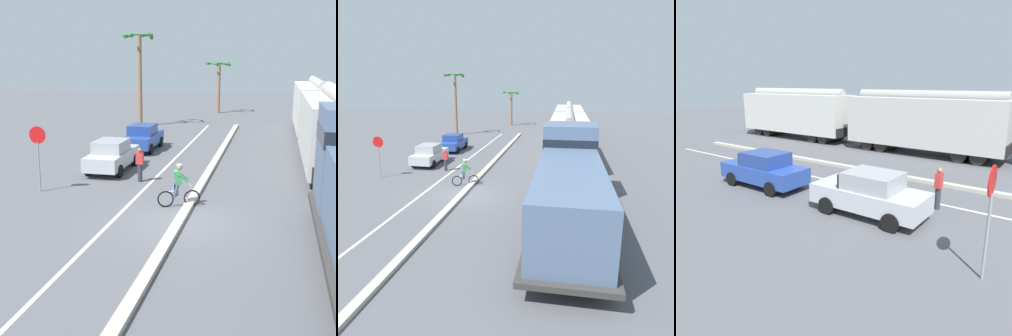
{
  "view_description": "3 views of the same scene",
  "coord_description": "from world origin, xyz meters",
  "views": [
    {
      "loc": [
        3.12,
        -15.56,
        5.8
      ],
      "look_at": [
        -1.12,
        2.95,
        1.23
      ],
      "focal_mm": 50.0,
      "sensor_mm": 36.0,
      "label": 1
    },
    {
      "loc": [
        5.8,
        -17.59,
        6.34
      ],
      "look_at": [
        2.49,
        0.44,
        1.61
      ],
      "focal_mm": 35.0,
      "sensor_mm": 36.0,
      "label": 2
    },
    {
      "loc": [
        -14.44,
        0.97,
        4.66
      ],
      "look_at": [
        -3.84,
        8.72,
        1.22
      ],
      "focal_mm": 35.0,
      "sensor_mm": 36.0,
      "label": 3
    }
  ],
  "objects": [
    {
      "name": "ground_plane",
      "position": [
        0.0,
        0.0,
        0.0
      ],
      "size": [
        120.0,
        120.0,
        0.0
      ],
      "primitive_type": "plane",
      "color": "#56565B"
    },
    {
      "name": "median_curb",
      "position": [
        0.0,
        6.0,
        0.08
      ],
      "size": [
        0.36,
        36.0,
        0.16
      ],
      "primitive_type": "cube",
      "color": "#B2AD9E",
      "rests_on": "ground"
    },
    {
      "name": "lane_stripe",
      "position": [
        -2.4,
        6.0,
        0.0
      ],
      "size": [
        0.14,
        36.0,
        0.01
      ],
      "primitive_type": "cube",
      "color": "silver",
      "rests_on": "ground"
    },
    {
      "name": "hopper_car_lead",
      "position": [
        6.05,
        9.37,
        2.08
      ],
      "size": [
        2.9,
        10.6,
        4.18
      ],
      "color": "beige",
      "rests_on": "ground"
    },
    {
      "name": "hopper_car_middle",
      "position": [
        6.05,
        20.97,
        2.08
      ],
      "size": [
        2.9,
        10.6,
        4.18
      ],
      "color": "beige",
      "rests_on": "ground"
    },
    {
      "name": "parked_car_silver",
      "position": [
        -4.96,
        6.76,
        0.82
      ],
      "size": [
        1.85,
        4.21,
        1.62
      ],
      "color": "#B7BABF",
      "rests_on": "ground"
    },
    {
      "name": "parked_car_blue",
      "position": [
        -4.91,
        12.45,
        0.82
      ],
      "size": [
        1.85,
        4.21,
        1.62
      ],
      "color": "#28479E",
      "rests_on": "ground"
    },
    {
      "name": "cyclist",
      "position": [
        -0.42,
        1.69,
        0.82
      ],
      "size": [
        1.62,
        0.72,
        1.71
      ],
      "color": "black",
      "rests_on": "ground"
    },
    {
      "name": "stop_sign",
      "position": [
        -6.74,
        2.43,
        2.02
      ],
      "size": [
        0.76,
        0.08,
        2.88
      ],
      "color": "gray",
      "rests_on": "ground"
    },
    {
      "name": "palm_tree_near",
      "position": [
        -7.9,
        22.21,
        5.53
      ],
      "size": [
        2.69,
        2.71,
        7.78
      ],
      "color": "#846647",
      "rests_on": "ground"
    },
    {
      "name": "palm_tree_far",
      "position": [
        -2.64,
        33.09,
        4.0
      ],
      "size": [
        2.68,
        2.76,
        5.34
      ],
      "color": "#846647",
      "rests_on": "ground"
    },
    {
      "name": "pedestrian_by_cars",
      "position": [
        -2.95,
        4.99,
        0.85
      ],
      "size": [
        0.34,
        0.22,
        1.62
      ],
      "color": "#33333D",
      "rests_on": "ground"
    }
  ]
}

